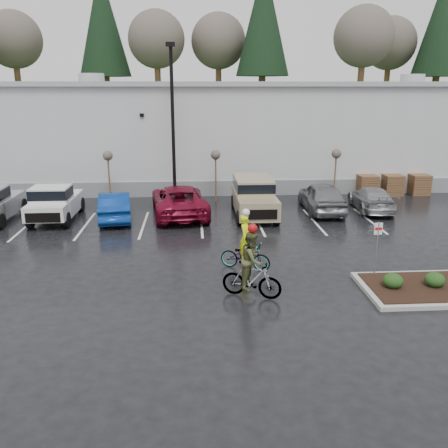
{
  "coord_description": "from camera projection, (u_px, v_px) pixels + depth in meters",
  "views": [
    {
      "loc": [
        -2.89,
        -15.86,
        6.94
      ],
      "look_at": [
        -1.62,
        3.4,
        1.3
      ],
      "focal_mm": 38.0,
      "sensor_mm": 36.0,
      "label": 1
    }
  ],
  "objects": [
    {
      "name": "lamppost",
      "position": [
        172.0,
        109.0,
        26.96
      ],
      "size": [
        0.5,
        1.0,
        9.22
      ],
      "color": "black",
      "rests_on": "ground"
    },
    {
      "name": "car_blue",
      "position": [
        115.0,
        206.0,
        25.41
      ],
      "size": [
        2.22,
        4.78,
        1.52
      ],
      "primitive_type": "imported",
      "rotation": [
        0.0,
        0.0,
        3.28
      ],
      "color": "navy",
      "rests_on": "ground"
    },
    {
      "name": "car_red",
      "position": [
        179.0,
        200.0,
        26.24
      ],
      "size": [
        3.49,
        6.36,
        1.69
      ],
      "primitive_type": "imported",
      "rotation": [
        0.0,
        0.0,
        3.26
      ],
      "color": "maroon",
      "rests_on": "ground"
    },
    {
      "name": "sapling_east",
      "position": [
        336.0,
        156.0,
        29.38
      ],
      "size": [
        0.6,
        0.6,
        3.2
      ],
      "color": "#543721",
      "rests_on": "ground"
    },
    {
      "name": "suv_tan",
      "position": [
        254.0,
        198.0,
        26.02
      ],
      "size": [
        2.2,
        5.1,
        2.06
      ],
      "primitive_type": null,
      "color": "#9B8D69",
      "rests_on": "ground"
    },
    {
      "name": "wooded_ridge",
      "position": [
        215.0,
        118.0,
        59.58
      ],
      "size": [
        80.0,
        25.0,
        6.0
      ],
      "primitive_type": "cube",
      "color": "#203B18",
      "rests_on": "ground"
    },
    {
      "name": "fire_lane_sign",
      "position": [
        377.0,
        243.0,
        17.35
      ],
      "size": [
        0.3,
        0.05,
        2.2
      ],
      "color": "gray",
      "rests_on": "ground"
    },
    {
      "name": "shrub_b",
      "position": [
        435.0,
        280.0,
        16.59
      ],
      "size": [
        0.7,
        0.7,
        0.52
      ],
      "primitive_type": "ellipsoid",
      "color": "#133613",
      "rests_on": "curb_island"
    },
    {
      "name": "ground",
      "position": [
        274.0,
        283.0,
        17.32
      ],
      "size": [
        120.0,
        120.0,
        0.0
      ],
      "primitive_type": "plane",
      "color": "black",
      "rests_on": "ground"
    },
    {
      "name": "pallet_stack_b",
      "position": [
        392.0,
        185.0,
        31.18
      ],
      "size": [
        1.2,
        1.2,
        1.35
      ],
      "primitive_type": "cube",
      "color": "#543721",
      "rests_on": "ground"
    },
    {
      "name": "pallet_stack_a",
      "position": [
        367.0,
        185.0,
        31.07
      ],
      "size": [
        1.2,
        1.2,
        1.35
      ],
      "primitive_type": "cube",
      "color": "#543721",
      "rests_on": "ground"
    },
    {
      "name": "pallet_stack_c",
      "position": [
        419.0,
        184.0,
        31.29
      ],
      "size": [
        1.2,
        1.2,
        1.35
      ],
      "primitive_type": "cube",
      "color": "#543721",
      "rests_on": "ground"
    },
    {
      "name": "cyclist_olive",
      "position": [
        252.0,
        271.0,
        15.96
      ],
      "size": [
        2.08,
        1.31,
        2.6
      ],
      "rotation": [
        0.0,
        0.0,
        1.18
      ],
      "color": "#3F3F44",
      "rests_on": "ground"
    },
    {
      "name": "sapling_west",
      "position": [
        108.0,
        159.0,
        28.5
      ],
      "size": [
        0.6,
        0.6,
        3.2
      ],
      "color": "#543721",
      "rests_on": "ground"
    },
    {
      "name": "pickup_white",
      "position": [
        57.0,
        201.0,
        25.52
      ],
      "size": [
        2.1,
        5.2,
        1.96
      ],
      "primitive_type": null,
      "color": "silver",
      "rests_on": "ground"
    },
    {
      "name": "car_grey",
      "position": [
        322.0,
        197.0,
        27.02
      ],
      "size": [
        2.16,
        5.06,
        1.71
      ],
      "primitive_type": "imported",
      "rotation": [
        0.0,
        0.0,
        3.11
      ],
      "color": "slate",
      "rests_on": "ground"
    },
    {
      "name": "sapling_mid",
      "position": [
        216.0,
        158.0,
        28.91
      ],
      "size": [
        0.6,
        0.6,
        3.2
      ],
      "color": "#543721",
      "rests_on": "ground"
    },
    {
      "name": "warehouse",
      "position": [
        229.0,
        129.0,
        37.36
      ],
      "size": [
        60.5,
        15.5,
        7.2
      ],
      "color": "#B2B6B7",
      "rests_on": "ground"
    },
    {
      "name": "cyclist_hivis",
      "position": [
        245.0,
        251.0,
        18.49
      ],
      "size": [
        2.13,
        1.47,
        2.45
      ],
      "rotation": [
        0.0,
        0.0,
        1.15
      ],
      "color": "#3F3F44",
      "rests_on": "ground"
    },
    {
      "name": "car_far_silver",
      "position": [
        371.0,
        199.0,
        27.33
      ],
      "size": [
        2.3,
        4.8,
        1.35
      ],
      "primitive_type": "imported",
      "rotation": [
        0.0,
        0.0,
        3.05
      ],
      "color": "#95979C",
      "rests_on": "ground"
    },
    {
      "name": "shrub_a",
      "position": [
        393.0,
        281.0,
        16.5
      ],
      "size": [
        0.7,
        0.7,
        0.52
      ],
      "primitive_type": "ellipsoid",
      "color": "#133613",
      "rests_on": "curb_island"
    }
  ]
}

